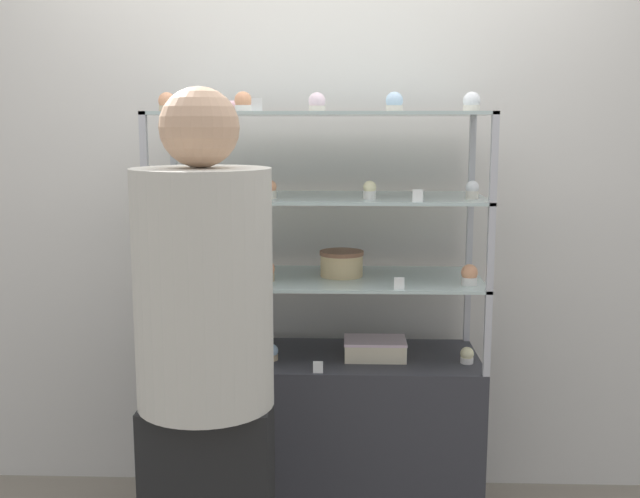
% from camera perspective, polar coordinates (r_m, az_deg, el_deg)
% --- Properties ---
extents(back_wall, '(8.00, 0.05, 2.60)m').
position_cam_1_polar(back_wall, '(3.18, 0.23, 4.46)').
color(back_wall, silver).
rests_on(back_wall, ground_plane).
extents(display_base, '(1.22, 0.47, 0.69)m').
position_cam_1_polar(display_base, '(3.05, 0.00, -14.33)').
color(display_base, '#333338').
rests_on(display_base, ground_plane).
extents(display_riser_lower, '(1.22, 0.47, 0.31)m').
position_cam_1_polar(display_riser_lower, '(2.85, 0.00, -2.54)').
color(display_riser_lower, '#B7B7BC').
rests_on(display_riser_lower, display_base).
extents(display_riser_middle, '(1.22, 0.47, 0.31)m').
position_cam_1_polar(display_riser_middle, '(2.80, 0.00, 3.65)').
color(display_riser_middle, '#B7B7BC').
rests_on(display_riser_middle, display_riser_lower).
extents(display_riser_upper, '(1.22, 0.47, 0.31)m').
position_cam_1_polar(display_riser_upper, '(2.79, 0.00, 9.97)').
color(display_riser_upper, '#B7B7BC').
rests_on(display_riser_upper, display_riser_middle).
extents(layer_cake_centerpiece, '(0.17, 0.17, 0.10)m').
position_cam_1_polar(layer_cake_centerpiece, '(2.86, 1.65, -1.11)').
color(layer_cake_centerpiece, '#DBBC84').
rests_on(layer_cake_centerpiece, display_riser_lower).
extents(sheet_cake_frosted, '(0.24, 0.16, 0.07)m').
position_cam_1_polar(sheet_cake_frosted, '(2.89, 4.21, -7.57)').
color(sheet_cake_frosted, beige).
rests_on(sheet_cake_frosted, display_base).
extents(cupcake_0, '(0.05, 0.05, 0.06)m').
position_cam_1_polar(cupcake_0, '(2.90, -11.15, -7.83)').
color(cupcake_0, beige).
rests_on(cupcake_0, display_base).
extents(cupcake_1, '(0.05, 0.05, 0.06)m').
position_cam_1_polar(cupcake_1, '(2.86, -3.71, -7.87)').
color(cupcake_1, '#CCB28C').
rests_on(cupcake_1, display_base).
extents(cupcake_2, '(0.05, 0.05, 0.06)m').
position_cam_1_polar(cupcake_2, '(2.88, 11.14, -7.96)').
color(cupcake_2, white).
rests_on(cupcake_2, display_base).
extents(price_tag_0, '(0.04, 0.00, 0.04)m').
position_cam_1_polar(price_tag_0, '(2.71, -0.21, -9.00)').
color(price_tag_0, white).
rests_on(price_tag_0, display_base).
extents(cupcake_3, '(0.06, 0.06, 0.08)m').
position_cam_1_polar(cupcake_3, '(2.88, -11.25, -1.47)').
color(cupcake_3, white).
rests_on(cupcake_3, display_riser_lower).
extents(cupcake_4, '(0.06, 0.06, 0.08)m').
position_cam_1_polar(cupcake_4, '(2.78, -4.07, -1.70)').
color(cupcake_4, '#CCB28C').
rests_on(cupcake_4, display_riser_lower).
extents(cupcake_5, '(0.06, 0.06, 0.08)m').
position_cam_1_polar(cupcake_5, '(2.75, 11.31, -1.96)').
color(cupcake_5, white).
rests_on(cupcake_5, display_riser_lower).
extents(price_tag_1, '(0.04, 0.00, 0.04)m').
position_cam_1_polar(price_tag_1, '(2.64, 6.06, -2.63)').
color(price_tag_1, white).
rests_on(price_tag_1, display_riser_lower).
extents(cupcake_6, '(0.05, 0.05, 0.07)m').
position_cam_1_polar(cupcake_6, '(2.83, -11.54, 4.58)').
color(cupcake_6, white).
rests_on(cupcake_6, display_riser_middle).
extents(cupcake_7, '(0.05, 0.05, 0.07)m').
position_cam_1_polar(cupcake_7, '(2.72, -3.82, 4.55)').
color(cupcake_7, beige).
rests_on(cupcake_7, display_riser_middle).
extents(cupcake_8, '(0.05, 0.05, 0.07)m').
position_cam_1_polar(cupcake_8, '(2.70, 3.81, 4.51)').
color(cupcake_8, white).
rests_on(cupcake_8, display_riser_middle).
extents(cupcake_9, '(0.05, 0.05, 0.07)m').
position_cam_1_polar(cupcake_9, '(2.75, 11.52, 4.43)').
color(cupcake_9, beige).
rests_on(cupcake_9, display_riser_middle).
extents(price_tag_2, '(0.04, 0.00, 0.04)m').
position_cam_1_polar(price_tag_2, '(2.60, 7.46, 4.05)').
color(price_tag_2, white).
rests_on(price_tag_2, display_riser_middle).
extents(cupcake_10, '(0.06, 0.06, 0.07)m').
position_cam_1_polar(cupcake_10, '(2.79, -11.58, 10.86)').
color(cupcake_10, '#CCB28C').
rests_on(cupcake_10, display_riser_upper).
extents(cupcake_11, '(0.06, 0.06, 0.07)m').
position_cam_1_polar(cupcake_11, '(2.69, -5.88, 11.06)').
color(cupcake_11, white).
rests_on(cupcake_11, display_riser_upper).
extents(cupcake_12, '(0.06, 0.06, 0.07)m').
position_cam_1_polar(cupcake_12, '(2.75, -0.23, 11.07)').
color(cupcake_12, beige).
rests_on(cupcake_12, display_riser_upper).
extents(cupcake_13, '(0.06, 0.06, 0.07)m').
position_cam_1_polar(cupcake_13, '(2.71, 5.69, 11.05)').
color(cupcake_13, beige).
rests_on(cupcake_13, display_riser_upper).
extents(cupcake_14, '(0.06, 0.06, 0.07)m').
position_cam_1_polar(cupcake_14, '(2.75, 11.48, 10.89)').
color(cupcake_14, beige).
rests_on(cupcake_14, display_riser_upper).
extents(price_tag_3, '(0.04, 0.00, 0.04)m').
position_cam_1_polar(price_tag_3, '(2.59, -4.84, 10.92)').
color(price_tag_3, white).
rests_on(price_tag_3, display_riser_upper).
extents(donut_glazed, '(0.14, 0.14, 0.04)m').
position_cam_1_polar(donut_glazed, '(2.81, -6.25, 10.73)').
color(donut_glazed, '#EFB2BC').
rests_on(donut_glazed, display_riser_upper).
extents(customer_figure, '(0.39, 0.39, 1.68)m').
position_cam_1_polar(customer_figure, '(2.19, -8.71, -8.68)').
color(customer_figure, black).
rests_on(customer_figure, ground_plane).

